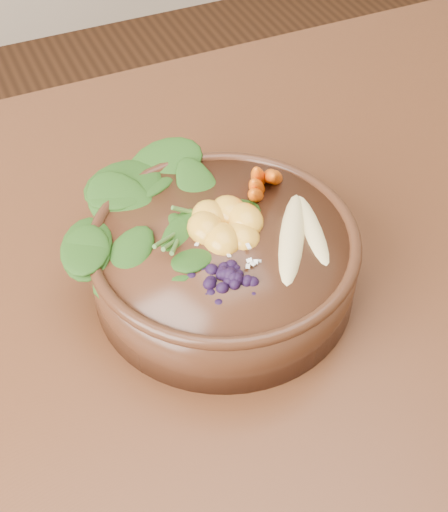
{
  "coord_description": "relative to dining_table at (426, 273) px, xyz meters",
  "views": [
    {
      "loc": [
        -0.47,
        -0.44,
        1.3
      ],
      "look_at": [
        -0.27,
        0.01,
        0.8
      ],
      "focal_mm": 50.0,
      "sensor_mm": 36.0,
      "label": 1
    }
  ],
  "objects": [
    {
      "name": "ground",
      "position": [
        0.0,
        0.0,
        -0.66
      ],
      "size": [
        4.0,
        4.0,
        0.0
      ],
      "primitive_type": "plane",
      "color": "#381E0F",
      "rests_on": "ground"
    },
    {
      "name": "dining_table",
      "position": [
        0.0,
        0.0,
        0.0
      ],
      "size": [
        1.6,
        0.9,
        0.75
      ],
      "color": "#331C0C",
      "rests_on": "ground"
    },
    {
      "name": "stoneware_bowl",
      "position": [
        -0.27,
        0.01,
        0.13
      ],
      "size": [
        0.35,
        0.35,
        0.07
      ],
      "primitive_type": "cylinder",
      "rotation": [
        0.0,
        0.0,
        -0.39
      ],
      "color": "#412314",
      "rests_on": "dining_table"
    },
    {
      "name": "kale_heap",
      "position": [
        -0.29,
        0.07,
        0.18
      ],
      "size": [
        0.22,
        0.21,
        0.04
      ],
      "primitive_type": null,
      "rotation": [
        0.0,
        0.0,
        -0.39
      ],
      "color": "#254D16",
      "rests_on": "stoneware_bowl"
    },
    {
      "name": "carrot_cluster",
      "position": [
        -0.2,
        0.05,
        0.2
      ],
      "size": [
        0.07,
        0.07,
        0.07
      ],
      "primitive_type": null,
      "rotation": [
        0.0,
        0.0,
        -0.39
      ],
      "color": "orange",
      "rests_on": "stoneware_bowl"
    },
    {
      "name": "banana_halves",
      "position": [
        -0.2,
        -0.02,
        0.18
      ],
      "size": [
        0.1,
        0.14,
        0.03
      ],
      "rotation": [
        0.0,
        0.0,
        -0.39
      ],
      "color": "#E0CC84",
      "rests_on": "stoneware_bowl"
    },
    {
      "name": "mandarin_cluster",
      "position": [
        -0.26,
        0.02,
        0.18
      ],
      "size": [
        0.1,
        0.11,
        0.03
      ],
      "primitive_type": null,
      "rotation": [
        0.0,
        0.0,
        -0.39
      ],
      "color": "gold",
      "rests_on": "stoneware_bowl"
    },
    {
      "name": "blueberry_pile",
      "position": [
        -0.29,
        -0.04,
        0.18
      ],
      "size": [
        0.15,
        0.13,
        0.04
      ],
      "primitive_type": null,
      "rotation": [
        0.0,
        0.0,
        -0.39
      ],
      "color": "black",
      "rests_on": "stoneware_bowl"
    },
    {
      "name": "coconut_flakes",
      "position": [
        -0.28,
        -0.01,
        0.17
      ],
      "size": [
        0.1,
        0.09,
        0.01
      ],
      "primitive_type": null,
      "rotation": [
        0.0,
        0.0,
        -0.39
      ],
      "color": "white",
      "rests_on": "stoneware_bowl"
    }
  ]
}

